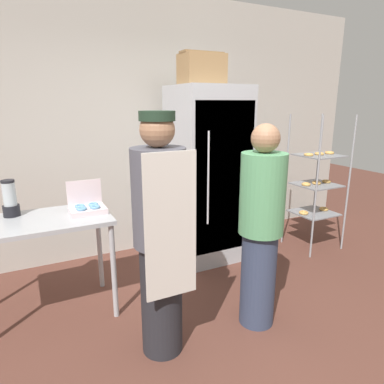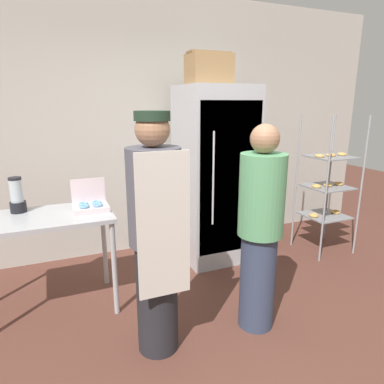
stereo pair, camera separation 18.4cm
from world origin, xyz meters
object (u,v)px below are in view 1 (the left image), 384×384
Objects in this scene: blender_pitcher at (10,200)px; cardboard_storage_box at (202,69)px; baking_rack at (316,184)px; donut_box at (87,208)px; refrigerator at (207,175)px; person_customer at (261,228)px; person_baker at (160,236)px.

cardboard_storage_box is (1.87, 0.21, 1.10)m from blender_pitcher.
baking_rack reaches higher than donut_box.
donut_box is at bearing -162.22° from cardboard_storage_box.
person_customer is at bearing -101.43° from refrigerator.
donut_box is 0.97× the size of blender_pitcher.
baking_rack is at bearing 20.81° from person_baker.
blender_pitcher is (-3.29, 0.11, 0.19)m from baking_rack.
person_baker is (0.90, -1.01, -0.10)m from blender_pitcher.
baking_rack is 3.68× the size of cardboard_storage_box.
refrigerator reaches higher than blender_pitcher.
baking_rack reaches higher than blender_pitcher.
cardboard_storage_box reaches higher than blender_pitcher.
refrigerator reaches higher than baking_rack.
blender_pitcher is (-0.57, 0.20, 0.09)m from donut_box.
refrigerator is 1.13× the size of person_baker.
cardboard_storage_box reaches higher than person_customer.
person_baker is (-2.39, -0.91, 0.08)m from baking_rack.
baking_rack is 5.60× the size of donut_box.
person_customer is (-0.27, -1.33, -0.14)m from refrigerator.
cardboard_storage_box is (-1.42, 0.32, 1.29)m from baking_rack.
blender_pitcher is at bearing -173.45° from cardboard_storage_box.
baking_rack is 1.01× the size of person_customer.
refrigerator is at bearing 163.88° from baking_rack.
refrigerator is 1.20× the size of person_customer.
donut_box is at bearing -161.42° from refrigerator.
cardboard_storage_box reaches higher than person_baker.
person_baker is at bearing -130.05° from refrigerator.
blender_pitcher is at bearing 178.17° from baking_rack.
refrigerator is at bearing 7.83° from blender_pitcher.
refrigerator is at bearing 27.22° from cardboard_storage_box.
refrigerator is at bearing 49.95° from person_baker.
donut_box is 0.18× the size of person_customer.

